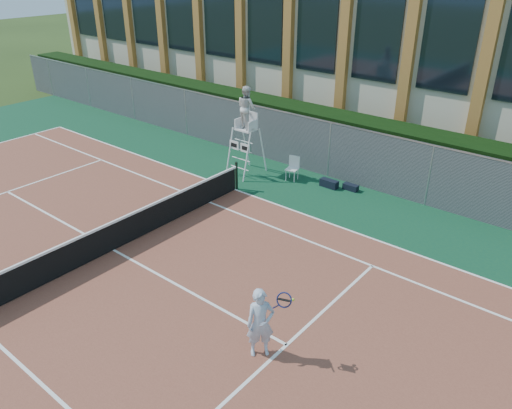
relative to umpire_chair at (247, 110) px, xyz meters
The scene contains 12 objects.
ground 7.55m from the umpire_chair, 84.30° to the right, with size 120.00×120.00×0.00m, color #233814.
apron 6.62m from the umpire_chair, 83.37° to the right, with size 36.00×20.00×0.01m, color #0D3D29.
tennis_court 7.54m from the umpire_chair, 84.30° to the right, with size 23.77×10.97×0.02m, color brown.
tennis_net 7.38m from the umpire_chair, 84.30° to the right, with size 0.10×11.30×1.10m.
fence 2.41m from the umpire_chair, 68.14° to the left, with size 40.00×0.06×2.20m, color #595E60, non-canonical shape.
hedge 3.39m from the umpire_chair, 76.61° to the left, with size 40.00×1.40×2.20m, color black.
building 11.03m from the umpire_chair, 86.31° to the left, with size 45.00×10.60×8.22m.
umpire_chair is the anchor object (origin of this frame).
plastic_chair 2.79m from the umpire_chair, 19.40° to the left, with size 0.52×0.52×0.94m.
sports_bag_near 4.20m from the umpire_chair, 15.24° to the left, with size 0.70×0.28×0.30m, color black.
sports_bag_far 4.90m from the umpire_chair, 16.26° to the left, with size 0.57×0.25×0.23m, color black.
tennis_player 10.35m from the umpire_chair, 48.24° to the right, with size 0.98×0.80×1.69m.
Camera 1 is at (11.31, -7.12, 7.94)m, focal length 35.00 mm.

